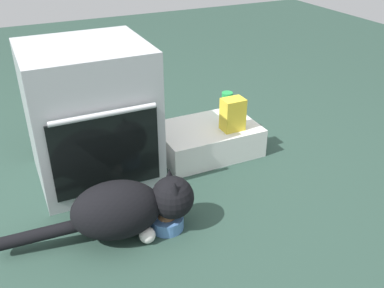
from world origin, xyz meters
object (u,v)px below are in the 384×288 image
Objects in this scene: food_bowl at (167,221)px; soda_can at (227,102)px; cat at (128,208)px; snack_bag at (233,114)px; oven at (91,114)px; pantry_cabinet at (207,139)px.

soda_can is (0.66, 0.66, 0.19)m from food_bowl.
cat is 1.04m from soda_can.
food_bowl is 0.75m from snack_bag.
soda_can reaches higher than food_bowl.
snack_bag reaches higher than cat.
oven reaches higher than food_bowl.
soda_can is at bearing 68.02° from snack_bag.
pantry_cabinet is at bearing 48.38° from food_bowl.
soda_can is (0.82, 0.63, 0.08)m from cat.
soda_can is 0.67× the size of snack_bag.
snack_bag reaches higher than pantry_cabinet.
food_bowl is (0.17, -0.56, -0.31)m from oven.
snack_bag is (-0.09, -0.22, 0.03)m from soda_can.
soda_can is (0.83, 0.09, -0.12)m from oven.
oven is 0.75m from snack_bag.
food_bowl is at bearing -135.15° from soda_can.
oven is at bearing -173.59° from soda_can.
oven is at bearing 169.98° from snack_bag.
soda_can is at bearing 44.85° from food_bowl.
soda_can is at bearing 6.41° from oven.
oven is at bearing 106.40° from food_bowl.
oven reaches higher than snack_bag.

